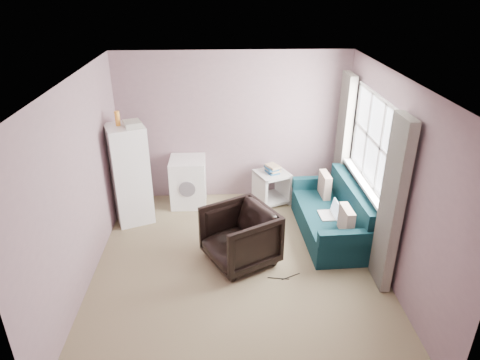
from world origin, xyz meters
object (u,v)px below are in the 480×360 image
at_px(washing_machine, 188,181).
at_px(sofa, 333,218).
at_px(fridge, 130,174).
at_px(side_table, 272,185).
at_px(armchair, 240,234).

distance_m(washing_machine, sofa, 2.46).
bearing_deg(washing_machine, fridge, -150.19).
relative_size(washing_machine, side_table, 1.18).
bearing_deg(fridge, washing_machine, 7.56).
bearing_deg(armchair, sofa, 84.32).
xyz_separation_m(armchair, sofa, (1.41, 0.60, -0.14)).
distance_m(armchair, sofa, 1.54).
xyz_separation_m(armchair, fridge, (-1.63, 1.19, 0.36)).
bearing_deg(sofa, armchair, -159.44).
bearing_deg(washing_machine, armchair, -64.58).
relative_size(fridge, side_table, 2.58).
height_order(armchair, fridge, fridge).
bearing_deg(fridge, side_table, -10.58).
bearing_deg(sofa, washing_machine, 151.70).
bearing_deg(armchair, washing_machine, 176.77).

